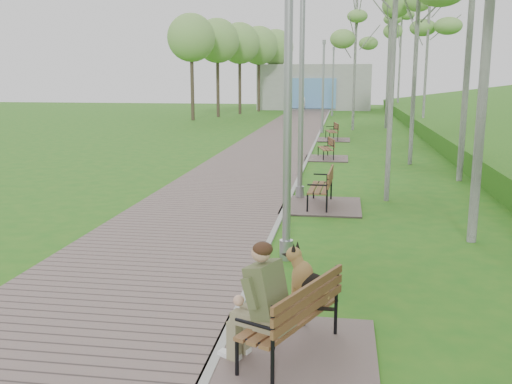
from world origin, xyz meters
TOP-DOWN VIEW (x-y plane):
  - walkway at (-1.75, 21.50)m, footprint 3.50×67.00m
  - kerb at (0.00, 21.50)m, footprint 0.10×67.00m
  - building_north at (-1.50, 50.97)m, footprint 10.00×5.20m
  - bench_main at (0.72, 3.44)m, footprint 1.79×1.99m
  - bench_second at (0.78, 10.78)m, footprint 1.82×2.02m
  - bench_third at (0.65, 18.64)m, footprint 1.55×1.72m
  - bench_far at (0.72, 24.98)m, footprint 1.64×1.83m
  - lamp_post_near at (0.40, 6.79)m, footprint 0.22×0.22m
  - lamp_post_second at (0.24, 11.61)m, footprint 0.21×0.21m
  - lamp_post_third at (0.12, 28.58)m, footprint 0.19×0.19m
  - lamp_post_far at (0.35, 41.71)m, footprint 0.20×0.20m
  - pedestrian_near at (-2.33, 47.16)m, footprint 0.60×0.45m
  - birch_far_a at (5.41, 29.16)m, footprint 2.50×2.50m
  - birch_far_b at (1.76, 30.35)m, footprint 2.55×2.55m
  - birch_distant_b at (5.58, 46.36)m, footprint 2.34×2.34m

SIDE VIEW (x-z plane):
  - walkway at x=-1.75m, z-range 0.00..0.04m
  - kerb at x=0.00m, z-range 0.00..0.05m
  - bench_third at x=0.65m, z-range -0.30..0.65m
  - bench_far at x=0.72m, z-range -0.32..0.69m
  - bench_second at x=0.78m, z-range -0.35..0.76m
  - bench_main at x=0.72m, z-range -0.34..1.22m
  - pedestrian_near at x=-2.33m, z-range 0.00..1.51m
  - building_north at x=-1.50m, z-range -0.01..3.99m
  - lamp_post_third at x=0.12m, z-range -0.16..4.67m
  - lamp_post_far at x=0.35m, z-range -0.17..4.94m
  - lamp_post_second at x=0.24m, z-range -0.18..5.24m
  - lamp_post_near at x=0.40m, z-range -0.19..5.56m
  - birch_far_b at x=1.76m, z-range 2.18..9.84m
  - birch_far_a at x=5.41m, z-range 2.35..10.59m
  - birch_distant_b at x=5.58m, z-range 2.73..12.29m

